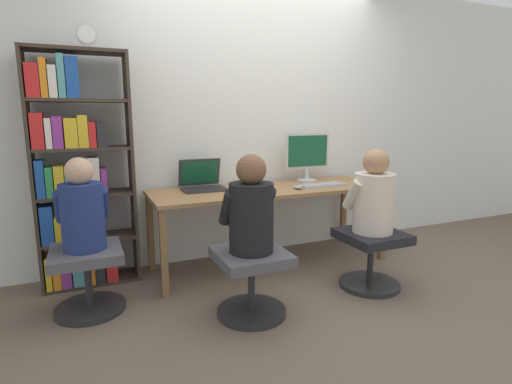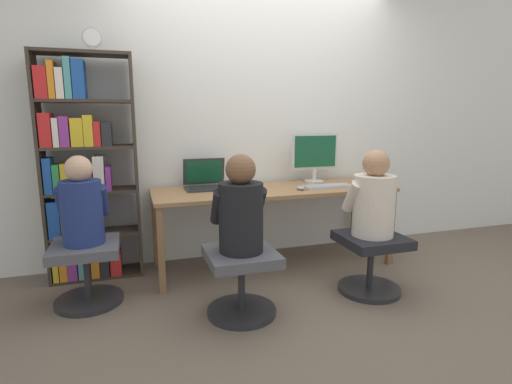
# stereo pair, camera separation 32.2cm
# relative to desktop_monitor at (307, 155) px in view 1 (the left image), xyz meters

# --- Properties ---
(ground_plane) EXTENTS (14.00, 14.00, 0.00)m
(ground_plane) POSITION_rel_desktop_monitor_xyz_m (-0.48, -0.54, -0.95)
(ground_plane) COLOR brown
(wall_back) EXTENTS (10.00, 0.05, 2.60)m
(wall_back) POSITION_rel_desktop_monitor_xyz_m (-0.48, 0.21, 0.35)
(wall_back) COLOR silver
(wall_back) RESTS_ON ground_plane
(desk) EXTENTS (2.09, 0.69, 0.70)m
(desk) POSITION_rel_desktop_monitor_xyz_m (-0.48, -0.20, -0.31)
(desk) COLOR olive
(desk) RESTS_ON ground_plane
(desktop_monitor) EXTENTS (0.47, 0.19, 0.46)m
(desktop_monitor) POSITION_rel_desktop_monitor_xyz_m (0.00, 0.00, 0.00)
(desktop_monitor) COLOR beige
(desktop_monitor) RESTS_ON desk
(laptop) EXTENTS (0.37, 0.30, 0.26)m
(laptop) POSITION_rel_desktop_monitor_xyz_m (-1.05, -0.04, -0.20)
(laptop) COLOR #2D2D30
(laptop) RESTS_ON desk
(keyboard) EXTENTS (0.42, 0.14, 0.03)m
(keyboard) POSITION_rel_desktop_monitor_xyz_m (-0.03, -0.32, -0.24)
(keyboard) COLOR #B2B2B7
(keyboard) RESTS_ON desk
(computer_mouse_by_keyboard) EXTENTS (0.07, 0.10, 0.03)m
(computer_mouse_by_keyboard) POSITION_rel_desktop_monitor_xyz_m (-0.29, -0.35, -0.23)
(computer_mouse_by_keyboard) COLOR #99999E
(computer_mouse_by_keyboard) RESTS_ON desk
(office_chair_left) EXTENTS (0.47, 0.47, 0.45)m
(office_chair_left) POSITION_rel_desktop_monitor_xyz_m (0.02, -0.96, -0.68)
(office_chair_left) COLOR #262628
(office_chair_left) RESTS_ON ground_plane
(office_chair_right) EXTENTS (0.47, 0.47, 0.45)m
(office_chair_right) POSITION_rel_desktop_monitor_xyz_m (-1.01, -1.00, -0.68)
(office_chair_right) COLOR #262628
(office_chair_right) RESTS_ON ground_plane
(person_at_monitor) EXTENTS (0.37, 0.32, 0.64)m
(person_at_monitor) POSITION_rel_desktop_monitor_xyz_m (0.02, -0.95, -0.23)
(person_at_monitor) COLOR beige
(person_at_monitor) RESTS_ON office_chair_left
(person_at_laptop) EXTENTS (0.36, 0.31, 0.64)m
(person_at_laptop) POSITION_rel_desktop_monitor_xyz_m (-1.01, -0.99, -0.23)
(person_at_laptop) COLOR black
(person_at_laptop) RESTS_ON office_chair_right
(bookshelf) EXTENTS (0.72, 0.28, 1.80)m
(bookshelf) POSITION_rel_desktop_monitor_xyz_m (-2.04, -0.02, -0.09)
(bookshelf) COLOR #382D23
(bookshelf) RESTS_ON ground_plane
(desk_clock) EXTENTS (0.14, 0.03, 0.16)m
(desk_clock) POSITION_rel_desktop_monitor_xyz_m (-1.89, -0.08, 0.94)
(desk_clock) COLOR #B2B2B7
(desk_clock) RESTS_ON bookshelf
(office_chair_side) EXTENTS (0.47, 0.47, 0.45)m
(office_chair_side) POSITION_rel_desktop_monitor_xyz_m (-2.01, -0.51, -0.68)
(office_chair_side) COLOR #262628
(office_chair_side) RESTS_ON ground_plane
(person_near_shelf) EXTENTS (0.34, 0.30, 0.62)m
(person_near_shelf) POSITION_rel_desktop_monitor_xyz_m (-2.01, -0.51, -0.24)
(person_near_shelf) COLOR navy
(person_near_shelf) RESTS_ON office_chair_side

